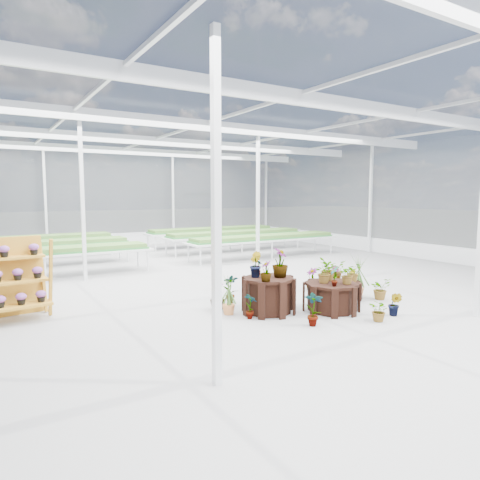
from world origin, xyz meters
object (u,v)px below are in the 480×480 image
plinth_low (342,290)px  shelf_rack (7,280)px  plinth_tall (269,295)px  plinth_mid (331,297)px

plinth_low → shelf_rack: shelf_rack is taller
plinth_tall → shelf_rack: (-4.67, 2.21, 0.43)m
plinth_tall → shelf_rack: 5.19m
shelf_rack → plinth_tall: bearing=-31.8°
plinth_tall → plinth_mid: bearing=-26.6°
plinth_low → plinth_tall: bearing=-177.4°
plinth_mid → plinth_low: size_ratio=1.29×
plinth_tall → plinth_low: bearing=2.6°
plinth_tall → shelf_rack: shelf_rack is taller
plinth_mid → shelf_rack: 6.53m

